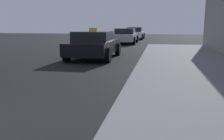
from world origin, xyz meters
name	(u,v)px	position (x,y,z in m)	size (l,w,h in m)	color
car_black	(94,45)	(-0.23, 8.78, 0.65)	(2.05, 4.04, 1.43)	black
car_silver	(125,36)	(-0.03, 18.29, 0.64)	(1.93, 4.15, 1.27)	#B7B7BF
car_white	(135,33)	(0.11, 24.94, 0.65)	(2.00, 4.56, 1.27)	white
car_green	(135,32)	(-0.45, 31.24, 0.65)	(2.05, 4.56, 1.27)	#196638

